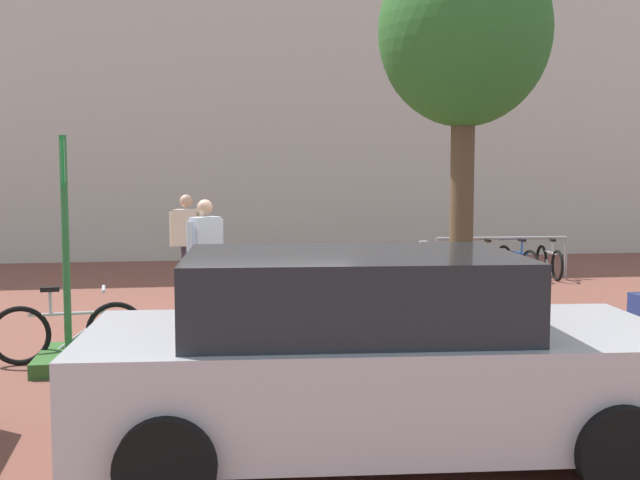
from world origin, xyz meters
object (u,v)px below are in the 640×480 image
parking_sign_post (65,217)px  person_shirt_white (187,238)px  tree_sidewalk (464,36)px  bollard_steel (423,267)px  person_casual_tan (206,251)px  car_silver_sedan (371,358)px  bike_rack_cluster (501,261)px  bike_at_sign (69,331)px

parking_sign_post → person_shirt_white: size_ratio=1.46×
tree_sidewalk → bollard_steel: size_ratio=5.39×
person_casual_tan → car_silver_sedan: size_ratio=0.39×
parking_sign_post → person_shirt_white: parking_sign_post is taller
bike_rack_cluster → person_casual_tan: person_casual_tan is taller
person_casual_tan → person_shirt_white: 2.19m
bike_rack_cluster → person_shirt_white: size_ratio=1.54×
tree_sidewalk → bike_at_sign: 5.62m
tree_sidewalk → person_shirt_white: bearing=126.1°
bollard_steel → bike_at_sign: bearing=-141.1°
bike_at_sign → person_casual_tan: (1.53, 2.34, 0.63)m
parking_sign_post → car_silver_sedan: (2.68, -3.15, -0.88)m
bike_rack_cluster → car_silver_sedan: (-4.58, -9.07, 0.41)m
bike_rack_cluster → person_casual_tan: bearing=-149.6°
bike_rack_cluster → person_shirt_white: bearing=-168.7°
bike_rack_cluster → person_shirt_white: 6.21m
car_silver_sedan → person_shirt_white: bearing=100.6°
person_shirt_white → car_silver_sedan: person_shirt_white is taller
bollard_steel → person_casual_tan: bearing=-152.8°
tree_sidewalk → person_casual_tan: (-3.00, 2.34, -2.70)m
parking_sign_post → bike_at_sign: 1.30m
bike_at_sign → person_casual_tan: bearing=56.9°
bike_rack_cluster → bike_at_sign: bearing=-141.9°
person_casual_tan → person_shirt_white: size_ratio=1.00×
tree_sidewalk → parking_sign_post: (-4.50, -0.20, -2.05)m
tree_sidewalk → person_shirt_white: (-3.30, 4.51, -2.70)m
tree_sidewalk → bollard_steel: 5.42m
bollard_steel → car_silver_sedan: (-2.59, -7.62, 0.31)m
bollard_steel → car_silver_sedan: 8.06m
bollard_steel → parking_sign_post: bearing=-139.7°
bike_at_sign → person_casual_tan: person_casual_tan is taller
bollard_steel → car_silver_sedan: bearing=-108.8°
tree_sidewalk → person_casual_tan: bearing=142.0°
person_casual_tan → car_silver_sedan: person_casual_tan is taller
parking_sign_post → bike_rack_cluster: bearing=39.2°
bike_rack_cluster → car_silver_sedan: 10.17m
tree_sidewalk → bike_rack_cluster: (2.77, 5.72, -3.34)m
parking_sign_post → car_silver_sedan: size_ratio=0.57×
bike_rack_cluster → bollard_steel: bollard_steel is taller
person_shirt_white → car_silver_sedan: bearing=-79.4°
tree_sidewalk → parking_sign_post: tree_sidewalk is taller
tree_sidewalk → person_shirt_white: size_ratio=2.82×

